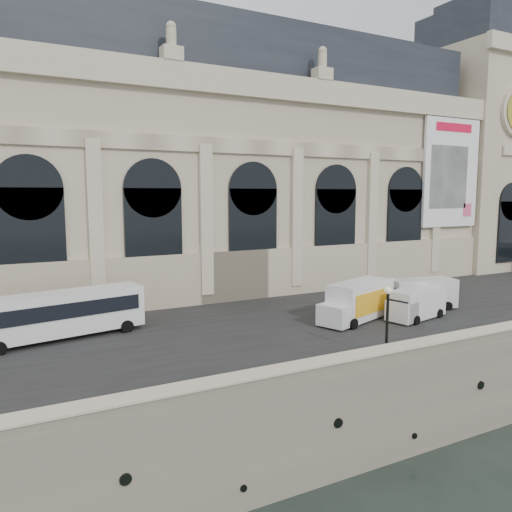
{
  "coord_description": "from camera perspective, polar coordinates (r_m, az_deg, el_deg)",
  "views": [
    {
      "loc": [
        -26.69,
        -21.58,
        16.51
      ],
      "look_at": [
        -3.6,
        22.0,
        10.33
      ],
      "focal_mm": 35.0,
      "sensor_mm": 36.0,
      "label": 1
    }
  ],
  "objects": [
    {
      "name": "ground",
      "position": [
        38.09,
        22.0,
        -19.1
      ],
      "size": [
        260.0,
        260.0,
        0.0
      ],
      "primitive_type": "plane",
      "color": "black",
      "rests_on": "ground"
    },
    {
      "name": "quay",
      "position": [
        64.0,
        -2.61,
        -5.06
      ],
      "size": [
        160.0,
        70.0,
        6.0
      ],
      "primitive_type": "cube",
      "color": "gray",
      "rests_on": "ground"
    },
    {
      "name": "street",
      "position": [
        45.7,
        8.77,
        -6.21
      ],
      "size": [
        160.0,
        24.0,
        0.06
      ],
      "primitive_type": "cube",
      "color": "#2D2D2D",
      "rests_on": "quay"
    },
    {
      "name": "parapet",
      "position": [
        36.09,
        21.76,
        -9.29
      ],
      "size": [
        160.0,
        1.4,
        1.21
      ],
      "color": "gray",
      "rests_on": "quay"
    },
    {
      "name": "museum",
      "position": [
        56.47,
        -6.46,
        10.35
      ],
      "size": [
        69.0,
        18.7,
        29.1
      ],
      "color": "beige",
      "rests_on": "quay"
    },
    {
      "name": "clock_pavilion",
      "position": [
        78.63,
        23.29,
        11.61
      ],
      "size": [
        13.0,
        14.72,
        36.7
      ],
      "color": "beige",
      "rests_on": "quay"
    },
    {
      "name": "bus_left",
      "position": [
        38.72,
        -21.38,
        -6.13
      ],
      "size": [
        12.07,
        4.53,
        3.49
      ],
      "color": "silver",
      "rests_on": "quay"
    },
    {
      "name": "van_b",
      "position": [
        43.87,
        17.66,
        -5.29
      ],
      "size": [
        6.18,
        3.43,
        2.6
      ],
      "color": "white",
      "rests_on": "quay"
    },
    {
      "name": "van_c",
      "position": [
        47.83,
        18.02,
        -4.16
      ],
      "size": [
        6.67,
        3.8,
        2.8
      ],
      "color": "silver",
      "rests_on": "quay"
    },
    {
      "name": "box_truck",
      "position": [
        42.38,
        11.55,
        -5.12
      ],
      "size": [
        8.38,
        5.03,
        3.23
      ],
      "color": "silver",
      "rests_on": "quay"
    },
    {
      "name": "lamp_right",
      "position": [
        33.06,
        14.76,
        -7.41
      ],
      "size": [
        0.48,
        0.48,
        4.7
      ],
      "color": "black",
      "rests_on": "quay"
    }
  ]
}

